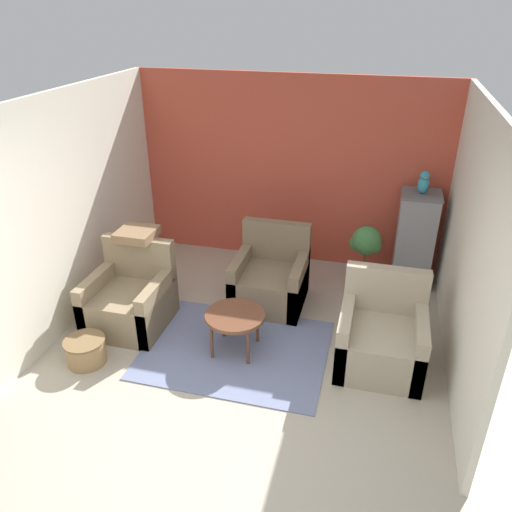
{
  "coord_description": "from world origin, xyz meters",
  "views": [
    {
      "loc": [
        1.21,
        -2.85,
        3.38
      ],
      "look_at": [
        0.0,
        1.79,
        0.9
      ],
      "focal_mm": 35.0,
      "sensor_mm": 36.0,
      "label": 1
    }
  ],
  "objects_px": {
    "armchair_middle": "(270,280)",
    "parrot": "(424,183)",
    "wicker_basket": "(86,350)",
    "armchair_left": "(131,301)",
    "potted_plant": "(365,249)",
    "armchair_right": "(381,338)",
    "coffee_table": "(235,318)",
    "birdcage": "(415,239)"
  },
  "relations": [
    {
      "from": "armchair_right",
      "to": "armchair_middle",
      "type": "height_order",
      "value": "same"
    },
    {
      "from": "wicker_basket",
      "to": "armchair_left",
      "type": "bearing_deg",
      "value": 80.03
    },
    {
      "from": "armchair_left",
      "to": "birdcage",
      "type": "relative_size",
      "value": 0.75
    },
    {
      "from": "birdcage",
      "to": "parrot",
      "type": "bearing_deg",
      "value": 90.0
    },
    {
      "from": "armchair_left",
      "to": "armchair_middle",
      "type": "bearing_deg",
      "value": 30.71
    },
    {
      "from": "coffee_table",
      "to": "wicker_basket",
      "type": "bearing_deg",
      "value": -158.06
    },
    {
      "from": "coffee_table",
      "to": "armchair_middle",
      "type": "relative_size",
      "value": 0.66
    },
    {
      "from": "coffee_table",
      "to": "wicker_basket",
      "type": "relative_size",
      "value": 1.5
    },
    {
      "from": "armchair_right",
      "to": "armchair_middle",
      "type": "relative_size",
      "value": 1.0
    },
    {
      "from": "coffee_table",
      "to": "armchair_right",
      "type": "height_order",
      "value": "armchair_right"
    },
    {
      "from": "armchair_middle",
      "to": "birdcage",
      "type": "xyz_separation_m",
      "value": [
        1.68,
        0.92,
        0.33
      ]
    },
    {
      "from": "armchair_middle",
      "to": "wicker_basket",
      "type": "xyz_separation_m",
      "value": [
        -1.58,
        -1.62,
        -0.15
      ]
    },
    {
      "from": "armchair_middle",
      "to": "birdcage",
      "type": "relative_size",
      "value": 0.75
    },
    {
      "from": "armchair_middle",
      "to": "potted_plant",
      "type": "xyz_separation_m",
      "value": [
        1.08,
        0.68,
        0.24
      ]
    },
    {
      "from": "armchair_left",
      "to": "potted_plant",
      "type": "xyz_separation_m",
      "value": [
        2.53,
        1.54,
        0.24
      ]
    },
    {
      "from": "armchair_right",
      "to": "wicker_basket",
      "type": "xyz_separation_m",
      "value": [
        -2.94,
        -0.76,
        -0.15
      ]
    },
    {
      "from": "armchair_right",
      "to": "parrot",
      "type": "distance_m",
      "value": 2.12
    },
    {
      "from": "coffee_table",
      "to": "armchair_middle",
      "type": "distance_m",
      "value": 1.06
    },
    {
      "from": "armchair_middle",
      "to": "armchair_right",
      "type": "bearing_deg",
      "value": -32.51
    },
    {
      "from": "coffee_table",
      "to": "armchair_middle",
      "type": "bearing_deg",
      "value": 82.47
    },
    {
      "from": "coffee_table",
      "to": "birdcage",
      "type": "height_order",
      "value": "birdcage"
    },
    {
      "from": "armchair_left",
      "to": "potted_plant",
      "type": "height_order",
      "value": "armchair_left"
    },
    {
      "from": "coffee_table",
      "to": "armchair_right",
      "type": "relative_size",
      "value": 0.66
    },
    {
      "from": "coffee_table",
      "to": "parrot",
      "type": "relative_size",
      "value": 2.17
    },
    {
      "from": "potted_plant",
      "to": "parrot",
      "type": "bearing_deg",
      "value": 22.51
    },
    {
      "from": "birdcage",
      "to": "parrot",
      "type": "height_order",
      "value": "parrot"
    },
    {
      "from": "armchair_left",
      "to": "birdcage",
      "type": "xyz_separation_m",
      "value": [
        3.12,
        1.78,
        0.33
      ]
    },
    {
      "from": "birdcage",
      "to": "armchair_right",
      "type": "bearing_deg",
      "value": -100.11
    },
    {
      "from": "coffee_table",
      "to": "armchair_right",
      "type": "xyz_separation_m",
      "value": [
        1.5,
        0.18,
        -0.11
      ]
    },
    {
      "from": "wicker_basket",
      "to": "coffee_table",
      "type": "bearing_deg",
      "value": 21.94
    },
    {
      "from": "armchair_right",
      "to": "birdcage",
      "type": "relative_size",
      "value": 0.75
    },
    {
      "from": "armchair_middle",
      "to": "parrot",
      "type": "distance_m",
      "value": 2.21
    },
    {
      "from": "armchair_middle",
      "to": "potted_plant",
      "type": "height_order",
      "value": "armchair_middle"
    },
    {
      "from": "armchair_middle",
      "to": "parrot",
      "type": "xyz_separation_m",
      "value": [
        1.68,
        0.93,
        1.09
      ]
    },
    {
      "from": "armchair_middle",
      "to": "wicker_basket",
      "type": "distance_m",
      "value": 2.27
    },
    {
      "from": "coffee_table",
      "to": "potted_plant",
      "type": "distance_m",
      "value": 2.12
    },
    {
      "from": "armchair_right",
      "to": "coffee_table",
      "type": "bearing_deg",
      "value": -173.22
    },
    {
      "from": "armchair_middle",
      "to": "armchair_left",
      "type": "bearing_deg",
      "value": -149.29
    },
    {
      "from": "birdcage",
      "to": "wicker_basket",
      "type": "bearing_deg",
      "value": -141.95
    },
    {
      "from": "coffee_table",
      "to": "armchair_left",
      "type": "height_order",
      "value": "armchair_left"
    },
    {
      "from": "armchair_left",
      "to": "wicker_basket",
      "type": "relative_size",
      "value": 2.27
    },
    {
      "from": "birdcage",
      "to": "wicker_basket",
      "type": "xyz_separation_m",
      "value": [
        -3.26,
        -2.55,
        -0.49
      ]
    }
  ]
}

